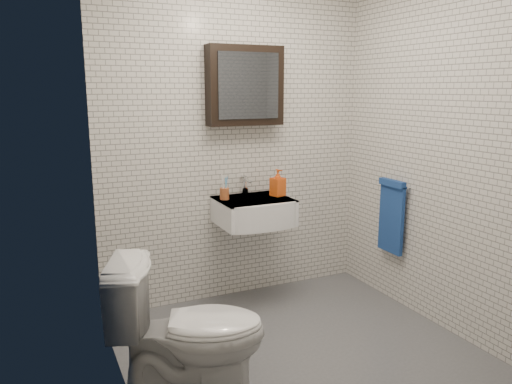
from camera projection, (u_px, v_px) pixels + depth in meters
ground at (295, 346)px, 3.30m from camera, size 2.20×2.00×0.01m
room_shell at (299, 125)px, 3.00m from camera, size 2.22×2.02×2.51m
washbasin at (256, 211)px, 3.82m from camera, size 0.55×0.50×0.20m
faucet at (245, 186)px, 3.96m from camera, size 0.06×0.20×0.15m
mirror_cabinet at (245, 86)px, 3.80m from camera, size 0.60×0.15×0.60m
towel_rail at (392, 213)px, 3.89m from camera, size 0.09×0.30×0.58m
toothbrush_cup at (224, 193)px, 3.79m from camera, size 0.09×0.09×0.19m
soap_bottle at (278, 183)px, 3.91m from camera, size 0.12×0.12×0.21m
toilet at (189, 332)px, 2.66m from camera, size 0.91×0.71×0.82m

